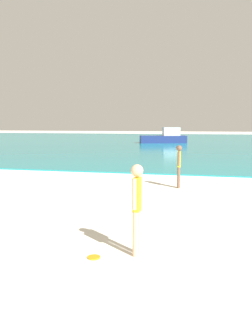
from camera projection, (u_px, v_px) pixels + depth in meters
water at (187, 141)px, 44.42m from camera, size 160.00×60.00×0.06m
person_standing at (137, 204)px, 5.89m from camera, size 0.21×0.36×1.59m
frisbee at (94, 257)px, 5.86m from camera, size 0.22×0.22×0.03m
person_distant at (179, 164)px, 12.15m from camera, size 0.20×0.35×1.52m
boat_far at (165, 138)px, 39.44m from camera, size 5.49×3.08×1.78m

